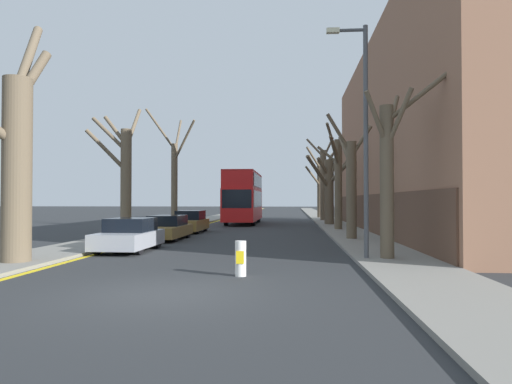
# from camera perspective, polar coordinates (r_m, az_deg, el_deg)

# --- Properties ---
(ground_plane) EXTENTS (300.00, 300.00, 0.00)m
(ground_plane) POSITION_cam_1_polar(r_m,az_deg,el_deg) (10.47, -11.39, -12.36)
(ground_plane) COLOR #2B2D30
(sidewalk_left) EXTENTS (2.79, 120.00, 0.12)m
(sidewalk_left) POSITION_cam_1_polar(r_m,az_deg,el_deg) (60.60, -4.04, -2.97)
(sidewalk_left) COLOR gray
(sidewalk_left) RESTS_ON ground
(sidewalk_right) EXTENTS (2.79, 120.00, 0.12)m
(sidewalk_right) POSITION_cam_1_polar(r_m,az_deg,el_deg) (60.01, 7.92, -2.99)
(sidewalk_right) COLOR gray
(sidewalk_right) RESTS_ON ground
(building_facade_right) EXTENTS (10.08, 31.84, 12.19)m
(building_facade_right) POSITION_cam_1_polar(r_m,az_deg,el_deg) (31.24, 23.08, 6.41)
(building_facade_right) COLOR #93664C
(building_facade_right) RESTS_ON ground
(kerb_line_stripe) EXTENTS (0.24, 120.00, 0.01)m
(kerb_line_stripe) POSITION_cam_1_polar(r_m,az_deg,el_deg) (60.38, -2.56, -3.04)
(kerb_line_stripe) COLOR yellow
(kerb_line_stripe) RESTS_ON ground
(street_tree_left_0) EXTENTS (1.81, 4.14, 8.53)m
(street_tree_left_0) POSITION_cam_1_polar(r_m,az_deg,el_deg) (16.53, -27.68, 3.78)
(street_tree_left_0) COLOR brown
(street_tree_left_0) RESTS_ON ground
(street_tree_left_1) EXTENTS (2.77, 3.49, 7.34)m
(street_tree_left_1) POSITION_cam_1_polar(r_m,az_deg,el_deg) (24.99, -16.23, 2.17)
(street_tree_left_1) COLOR brown
(street_tree_left_1) RESTS_ON ground
(street_tree_left_2) EXTENTS (3.99, 3.45, 8.89)m
(street_tree_left_2) POSITION_cam_1_polar(r_m,az_deg,el_deg) (34.56, -10.18, 1.82)
(street_tree_left_2) COLOR brown
(street_tree_left_2) RESTS_ON ground
(street_tree_right_0) EXTENTS (3.56, 3.47, 6.83)m
(street_tree_right_0) POSITION_cam_1_polar(r_m,az_deg,el_deg) (16.04, 16.42, 2.83)
(street_tree_right_0) COLOR brown
(street_tree_right_0) RESTS_ON ground
(street_tree_right_1) EXTENTS (2.38, 2.22, 6.54)m
(street_tree_right_1) POSITION_cam_1_polar(r_m,az_deg,el_deg) (23.94, 11.77, 0.96)
(street_tree_right_1) COLOR brown
(street_tree_right_1) RESTS_ON ground
(street_tree_right_2) EXTENTS (1.70, 2.50, 7.11)m
(street_tree_right_2) POSITION_cam_1_polar(r_m,az_deg,el_deg) (31.52, 10.14, 1.43)
(street_tree_right_2) COLOR brown
(street_tree_right_2) RESTS_ON ground
(street_tree_right_3) EXTENTS (3.84, 2.64, 6.18)m
(street_tree_right_3) POSITION_cam_1_polar(r_m,az_deg,el_deg) (37.92, 9.19, 0.60)
(street_tree_right_3) COLOR brown
(street_tree_right_3) RESTS_ON ground
(street_tree_right_4) EXTENTS (3.11, 2.37, 8.42)m
(street_tree_right_4) POSITION_cam_1_polar(r_m,az_deg,el_deg) (46.02, 8.42, 1.29)
(street_tree_right_4) COLOR brown
(street_tree_right_4) RESTS_ON ground
(street_tree_right_5) EXTENTS (3.22, 2.78, 8.09)m
(street_tree_right_5) POSITION_cam_1_polar(r_m,az_deg,el_deg) (53.13, 7.93, 0.94)
(street_tree_right_5) COLOR brown
(street_tree_right_5) RESTS_ON ground
(double_decker_bus) EXTENTS (2.62, 10.11, 4.53)m
(double_decker_bus) POSITION_cam_1_polar(r_m,az_deg,el_deg) (40.46, -1.56, -0.37)
(double_decker_bus) COLOR red
(double_decker_bus) RESTS_ON ground
(parked_car_0) EXTENTS (1.85, 3.92, 1.34)m
(parked_car_0) POSITION_cam_1_polar(r_m,az_deg,el_deg) (19.34, -15.54, -5.25)
(parked_car_0) COLOR #9EA3AD
(parked_car_0) RESTS_ON ground
(parked_car_1) EXTENTS (1.84, 4.51, 1.27)m
(parked_car_1) POSITION_cam_1_polar(r_m,az_deg,el_deg) (24.58, -11.09, -4.43)
(parked_car_1) COLOR olive
(parked_car_1) RESTS_ON ground
(parked_car_2) EXTENTS (1.79, 4.26, 1.41)m
(parked_car_2) POSITION_cam_1_polar(r_m,az_deg,el_deg) (29.84, -8.26, -3.74)
(parked_car_2) COLOR olive
(parked_car_2) RESTS_ON ground
(lamp_post) EXTENTS (1.40, 0.20, 8.04)m
(lamp_post) POSITION_cam_1_polar(r_m,az_deg,el_deg) (16.05, 13.22, 7.64)
(lamp_post) COLOR #4C4F54
(lamp_post) RESTS_ON ground
(traffic_bollard) EXTENTS (0.30, 0.31, 0.96)m
(traffic_bollard) POSITION_cam_1_polar(r_m,az_deg,el_deg) (12.51, -1.93, -8.31)
(traffic_bollard) COLOR white
(traffic_bollard) RESTS_ON ground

